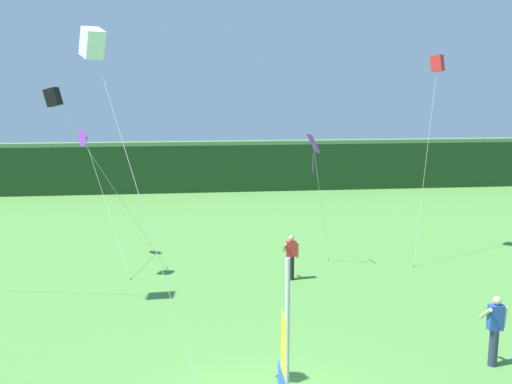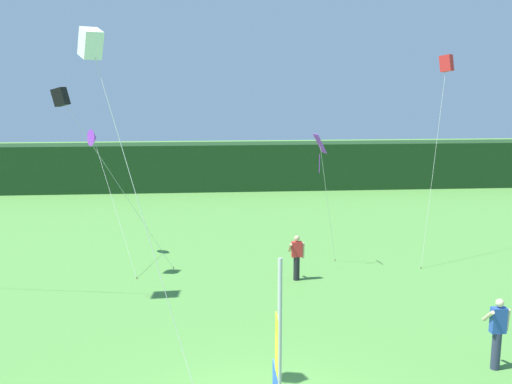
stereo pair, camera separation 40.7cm
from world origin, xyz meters
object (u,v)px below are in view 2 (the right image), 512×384
object	(u,v)px
person_mid_field	(297,256)
kite_purple_delta_2	(94,138)
kite_black_box_5	(61,98)
kite_purple_diamond_1	(321,150)
banner_flag	(278,370)
kite_red_box_4	(446,65)
kite_white_box_0	(92,47)
person_far_left	(497,332)

from	to	relation	value
person_mid_field	kite_purple_delta_2	size ratio (longest dim) A/B	0.32
kite_purple_delta_2	kite_black_box_5	size ratio (longest dim) A/B	0.76
kite_purple_diamond_1	kite_black_box_5	xyz separation A→B (m)	(-8.93, -0.73, 1.89)
banner_flag	kite_red_box_4	distance (m)	16.32
banner_flag	kite_black_box_5	xyz separation A→B (m)	(-5.97, 10.93, 4.41)
kite_white_box_0	kite_red_box_4	size ratio (longest dim) A/B	1.00
kite_white_box_0	kite_purple_diamond_1	world-z (taller)	kite_white_box_0
person_far_left	kite_purple_delta_2	distance (m)	15.83
kite_white_box_0	kite_purple_delta_2	size ratio (longest dim) A/B	1.56
person_mid_field	kite_purple_diamond_1	size ratio (longest dim) A/B	0.32
person_far_left	person_mid_field	bearing A→B (deg)	118.84
kite_white_box_0	kite_red_box_4	world-z (taller)	kite_white_box_0
kite_red_box_4	kite_black_box_5	distance (m)	14.23
person_mid_field	kite_red_box_4	bearing A→B (deg)	23.46
banner_flag	person_mid_field	xyz separation A→B (m)	(1.93, 10.39, -1.09)
banner_flag	kite_purple_delta_2	bearing A→B (deg)	111.77
kite_purple_delta_2	kite_red_box_4	size ratio (longest dim) A/B	0.64
person_mid_field	kite_purple_diamond_1	world-z (taller)	kite_purple_diamond_1
banner_flag	kite_purple_delta_2	world-z (taller)	kite_purple_delta_2
person_mid_field	kite_purple_delta_2	bearing A→B (deg)	155.18
person_mid_field	kite_red_box_4	xyz separation A→B (m)	(6.12, 2.66, 6.70)
banner_flag	kite_purple_delta_2	distance (m)	15.16
kite_white_box_0	kite_black_box_5	world-z (taller)	kite_white_box_0
banner_flag	kite_white_box_0	xyz separation A→B (m)	(-3.36, 2.46, 5.61)
kite_red_box_4	kite_purple_delta_2	bearing A→B (deg)	176.67
kite_white_box_0	kite_purple_diamond_1	bearing A→B (deg)	55.54
person_mid_field	kite_purple_delta_2	xyz separation A→B (m)	(-7.45, 3.45, 3.89)
person_far_left	kite_black_box_5	xyz separation A→B (m)	(-11.74, 7.52, 5.41)
kite_red_box_4	banner_flag	bearing A→B (deg)	-121.66
kite_black_box_5	kite_purple_diamond_1	bearing A→B (deg)	4.67
kite_red_box_4	kite_black_box_5	xyz separation A→B (m)	(-14.02, -2.12, -1.19)
person_mid_field	kite_black_box_5	xyz separation A→B (m)	(-7.90, 0.54, 5.51)
person_mid_field	kite_black_box_5	size ratio (longest dim) A/B	0.24
kite_red_box_4	person_mid_field	bearing A→B (deg)	-156.54
banner_flag	kite_purple_diamond_1	bearing A→B (deg)	75.80
person_mid_field	kite_black_box_5	bearing A→B (deg)	176.09
kite_white_box_0	kite_purple_diamond_1	distance (m)	11.58
person_mid_field	person_far_left	distance (m)	7.97
banner_flag	kite_purple_diamond_1	xyz separation A→B (m)	(2.95, 11.66, 2.52)
person_mid_field	kite_black_box_5	distance (m)	9.65
person_far_left	kite_purple_delta_2	world-z (taller)	kite_purple_delta_2
person_far_left	kite_white_box_0	world-z (taller)	kite_white_box_0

